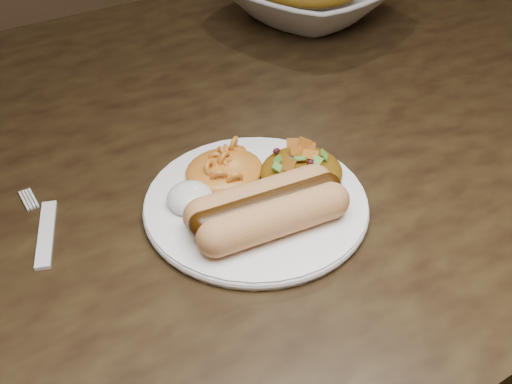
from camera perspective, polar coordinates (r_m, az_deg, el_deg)
table at (r=0.81m, az=-8.02°, el=-0.87°), size 1.60×0.90×0.75m
plate at (r=0.64m, az=0.00°, el=-1.12°), size 0.25×0.25×0.01m
hotdog at (r=0.60m, az=1.12°, el=-1.49°), size 0.14×0.08×0.04m
mac_and_cheese at (r=0.66m, az=-3.07°, el=2.95°), size 0.12×0.11×0.03m
sour_cream at (r=0.63m, az=-6.34°, el=-0.09°), size 0.05×0.05×0.03m
taco_salad at (r=0.66m, az=4.37°, el=2.56°), size 0.09×0.09×0.04m
fork at (r=0.65m, az=-19.36°, el=-3.75°), size 0.06×0.13×0.00m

